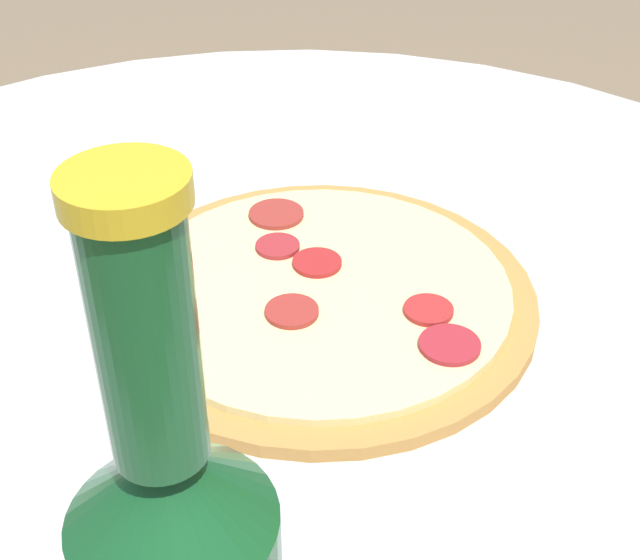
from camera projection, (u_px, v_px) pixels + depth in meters
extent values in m
cylinder|color=silver|center=(277.00, 341.00, 0.61)|extent=(1.02, 1.02, 0.02)
cylinder|color=#B77F3D|center=(320.00, 297.00, 0.63)|extent=(0.30, 0.30, 0.01)
cylinder|color=beige|center=(320.00, 288.00, 0.62)|extent=(0.27, 0.27, 0.01)
cylinder|color=#A82525|center=(428.00, 310.00, 0.59)|extent=(0.03, 0.03, 0.00)
cylinder|color=maroon|center=(450.00, 345.00, 0.56)|extent=(0.04, 0.04, 0.00)
cylinder|color=maroon|center=(292.00, 311.00, 0.59)|extent=(0.04, 0.04, 0.00)
cylinder|color=#A32121|center=(317.00, 263.00, 0.64)|extent=(0.04, 0.04, 0.00)
cylinder|color=maroon|center=(276.00, 214.00, 0.69)|extent=(0.04, 0.04, 0.00)
cylinder|color=maroon|center=(278.00, 246.00, 0.66)|extent=(0.03, 0.03, 0.00)
cone|color=#144C23|center=(168.00, 485.00, 0.27)|extent=(0.07, 0.07, 0.03)
cylinder|color=#144C23|center=(146.00, 339.00, 0.23)|extent=(0.03, 0.03, 0.08)
cylinder|color=gold|center=(124.00, 189.00, 0.21)|extent=(0.03, 0.03, 0.01)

